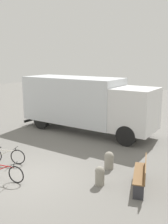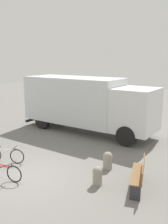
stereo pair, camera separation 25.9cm
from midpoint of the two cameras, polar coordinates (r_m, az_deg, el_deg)
The scene contains 7 objects.
ground_plane at distance 9.98m, azimuth -12.00°, elevation -14.23°, with size 60.00×60.00×0.00m, color slate.
delivery_truck at distance 15.07m, azimuth 0.93°, elevation 2.33°, with size 8.37×2.60×3.27m.
park_bench at distance 9.04m, azimuth 13.41°, elevation -13.47°, with size 0.97×1.82×0.95m.
bicycle_near at distance 11.29m, azimuth -16.88°, elevation -9.38°, with size 1.57×0.75×0.73m.
bicycle_middle at distance 9.84m, azimuth -17.45°, elevation -12.71°, with size 1.67×0.52×0.73m.
bollard_near_bench at distance 9.06m, azimuth 3.92°, elevation -14.23°, with size 0.35×0.35×0.69m.
bollard_far_bench at distance 10.30m, azimuth 6.15°, elevation -10.83°, with size 0.39×0.39×0.72m.
Camera 2 is at (6.77, -5.93, 4.39)m, focal length 40.00 mm.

